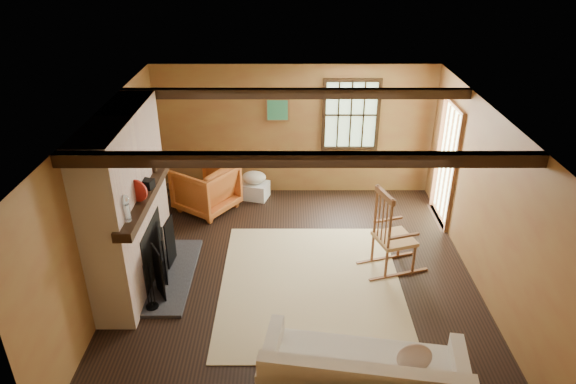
{
  "coord_description": "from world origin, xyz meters",
  "views": [
    {
      "loc": [
        -0.12,
        -6.0,
        4.38
      ],
      "look_at": [
        -0.12,
        0.4,
        1.15
      ],
      "focal_mm": 32.0,
      "sensor_mm": 36.0,
      "label": 1
    }
  ],
  "objects_px": {
    "sofa": "(363,382)",
    "laundry_basket": "(254,190)",
    "fireplace": "(130,209)",
    "rocking_chair": "(392,236)",
    "armchair": "(206,188)"
  },
  "relations": [
    {
      "from": "sofa",
      "to": "laundry_basket",
      "type": "xyz_separation_m",
      "value": [
        -1.38,
        4.66,
        -0.15
      ]
    },
    {
      "from": "fireplace",
      "to": "rocking_chair",
      "type": "xyz_separation_m",
      "value": [
        3.58,
        0.21,
        -0.56
      ]
    },
    {
      "from": "sofa",
      "to": "laundry_basket",
      "type": "bearing_deg",
      "value": 115.41
    },
    {
      "from": "sofa",
      "to": "laundry_basket",
      "type": "relative_size",
      "value": 4.33
    },
    {
      "from": "rocking_chair",
      "to": "laundry_basket",
      "type": "xyz_separation_m",
      "value": [
        -2.1,
        2.24,
        -0.39
      ]
    },
    {
      "from": "sofa",
      "to": "armchair",
      "type": "relative_size",
      "value": 2.35
    },
    {
      "from": "sofa",
      "to": "laundry_basket",
      "type": "distance_m",
      "value": 4.86
    },
    {
      "from": "sofa",
      "to": "armchair",
      "type": "bearing_deg",
      "value": 126.37
    },
    {
      "from": "laundry_basket",
      "to": "armchair",
      "type": "height_order",
      "value": "armchair"
    },
    {
      "from": "fireplace",
      "to": "laundry_basket",
      "type": "xyz_separation_m",
      "value": [
        1.49,
        2.45,
        -0.95
      ]
    },
    {
      "from": "armchair",
      "to": "rocking_chair",
      "type": "bearing_deg",
      "value": 92.75
    },
    {
      "from": "fireplace",
      "to": "sofa",
      "type": "distance_m",
      "value": 3.71
    },
    {
      "from": "fireplace",
      "to": "rocking_chair",
      "type": "relative_size",
      "value": 1.88
    },
    {
      "from": "fireplace",
      "to": "sofa",
      "type": "xyz_separation_m",
      "value": [
        2.87,
        -2.21,
        -0.81
      ]
    },
    {
      "from": "rocking_chair",
      "to": "armchair",
      "type": "xyz_separation_m",
      "value": [
        -2.9,
        1.79,
        -0.12
      ]
    }
  ]
}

